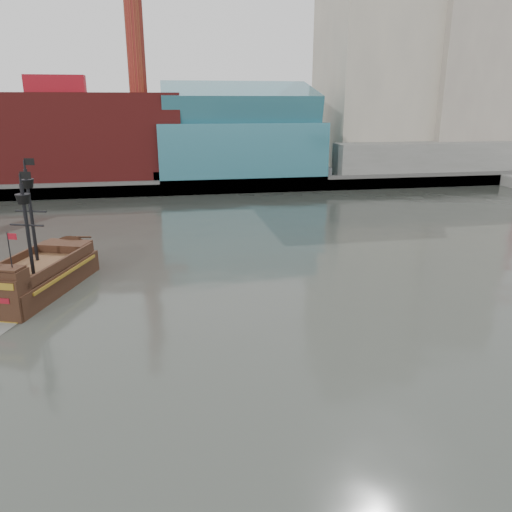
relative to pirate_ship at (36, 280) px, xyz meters
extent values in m
plane|color=#282B26|center=(15.44, -18.16, -1.08)|extent=(400.00, 400.00, 0.00)
cube|color=slate|center=(15.44, 73.84, -0.08)|extent=(220.00, 60.00, 2.00)
cube|color=#4C4C49|center=(15.44, 44.34, 0.22)|extent=(220.00, 1.00, 2.60)
cube|color=maroon|center=(-6.56, 53.84, 8.42)|extent=(42.00, 18.00, 15.00)
cube|color=#2E6D7D|center=(25.44, 51.84, 5.92)|extent=(30.00, 16.00, 10.00)
cube|color=#B8AE99|center=(55.44, 61.84, 23.92)|extent=(20.00, 22.00, 46.00)
cube|color=#A59B8A|center=(73.44, 57.84, 19.92)|extent=(18.00, 18.00, 38.00)
cube|color=#B8AE99|center=(65.44, 78.84, 26.92)|extent=(24.00, 20.00, 52.00)
cube|color=slate|center=(63.44, 47.84, 3.92)|extent=(40.00, 6.00, 6.00)
cylinder|color=maroon|center=(7.44, 55.84, 26.92)|extent=(3.20, 3.20, 22.00)
cube|color=#2E6D7D|center=(25.44, 51.84, 13.92)|extent=(28.00, 14.94, 8.78)
cube|color=black|center=(0.09, 0.27, -0.47)|extent=(8.90, 13.29, 2.66)
cube|color=#4F2D1D|center=(0.09, 0.27, 1.02)|extent=(8.01, 11.96, 0.31)
cube|color=black|center=(1.72, 4.90, 1.37)|extent=(4.92, 3.76, 1.02)
cylinder|color=black|center=(-0.17, 1.99, 5.16)|extent=(0.37, 0.37, 7.99)
cylinder|color=black|center=(0.35, -1.78, 4.86)|extent=(0.37, 0.37, 7.37)
cone|color=black|center=(-0.17, 1.99, 7.93)|extent=(1.44, 1.44, 0.72)
cone|color=black|center=(0.35, -1.78, 7.31)|extent=(1.44, 1.44, 0.72)
cube|color=black|center=(0.26, 1.84, 9.77)|extent=(0.88, 0.33, 0.56)
cube|color=black|center=(0.79, -1.93, 9.16)|extent=(0.88, 0.33, 0.56)
camera|label=1|loc=(11.23, -42.69, 14.60)|focal=35.00mm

